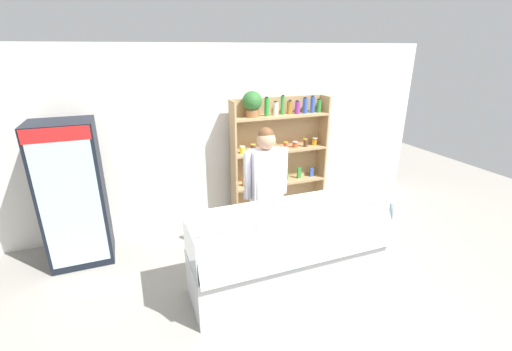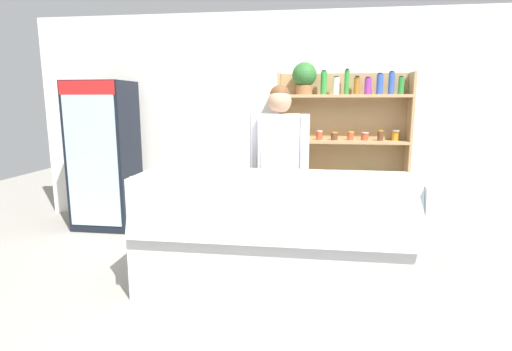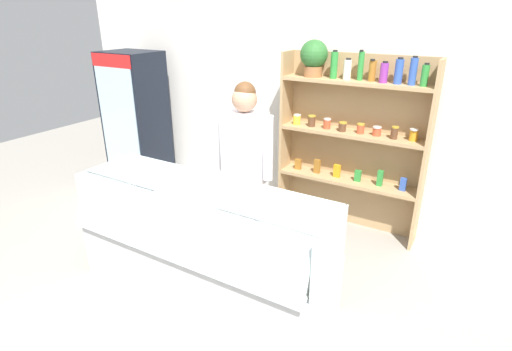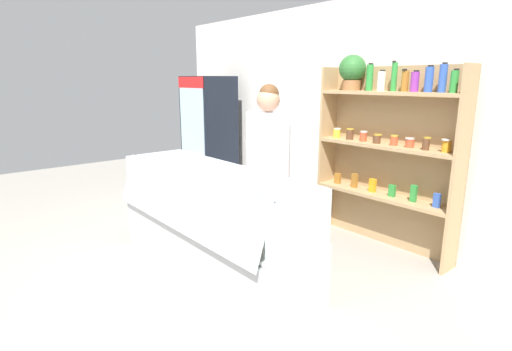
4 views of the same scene
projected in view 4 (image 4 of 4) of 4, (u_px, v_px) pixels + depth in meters
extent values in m
plane|color=gray|center=(201.00, 276.00, 3.73)|extent=(12.00, 12.00, 0.00)
cube|color=white|center=(353.00, 117.00, 4.79)|extent=(6.80, 0.10, 2.70)
cube|color=black|center=(209.00, 137.00, 6.24)|extent=(0.73, 0.60, 1.84)
cube|color=silver|center=(193.00, 138.00, 6.05)|extent=(0.65, 0.01, 1.64)
cube|color=red|center=(190.00, 82.00, 5.85)|extent=(0.69, 0.01, 0.16)
cylinder|color=#9E6623|center=(191.00, 173.00, 6.37)|extent=(0.07, 0.07, 0.17)
cylinder|color=red|center=(198.00, 174.00, 6.22)|extent=(0.07, 0.07, 0.22)
cylinder|color=purple|center=(205.00, 178.00, 6.07)|extent=(0.07, 0.07, 0.15)
cylinder|color=#3356B2|center=(189.00, 143.00, 6.28)|extent=(0.06, 0.06, 0.17)
cylinder|color=orange|center=(194.00, 145.00, 6.17)|extent=(0.07, 0.07, 0.15)
cylinder|color=orange|center=(199.00, 144.00, 6.05)|extent=(0.06, 0.06, 0.22)
cylinder|color=purple|center=(205.00, 146.00, 5.94)|extent=(0.05, 0.05, 0.21)
cylinder|color=#9E6623|center=(189.00, 113.00, 6.15)|extent=(0.07, 0.07, 0.15)
cylinder|color=#3356B2|center=(195.00, 114.00, 6.00)|extent=(0.07, 0.07, 0.14)
cylinder|color=orange|center=(203.00, 114.00, 5.85)|extent=(0.05, 0.05, 0.18)
cube|color=tan|center=(392.00, 159.00, 4.27)|extent=(1.57, 0.02, 1.93)
cube|color=tan|center=(327.00, 151.00, 4.75)|extent=(0.03, 0.28, 1.93)
cube|color=tan|center=(459.00, 173.00, 3.61)|extent=(0.03, 0.28, 1.93)
cube|color=tan|center=(381.00, 196.00, 4.27)|extent=(1.51, 0.28, 0.04)
cube|color=tan|center=(385.00, 146.00, 4.15)|extent=(1.51, 0.28, 0.04)
cube|color=tan|center=(389.00, 93.00, 4.02)|extent=(1.51, 0.28, 0.04)
cylinder|color=#996038|center=(352.00, 85.00, 4.35)|extent=(0.19, 0.19, 0.11)
sphere|color=#2E692D|center=(352.00, 68.00, 4.31)|extent=(0.29, 0.29, 0.29)
cylinder|color=#2D8C38|center=(370.00, 78.00, 4.16)|extent=(0.07, 0.07, 0.27)
cylinder|color=black|center=(371.00, 64.00, 4.13)|extent=(0.05, 0.05, 0.02)
cylinder|color=silver|center=(381.00, 81.00, 4.06)|extent=(0.08, 0.08, 0.20)
cylinder|color=black|center=(383.00, 71.00, 4.04)|extent=(0.05, 0.05, 0.02)
cylinder|color=#2D8C38|center=(394.00, 77.00, 3.97)|extent=(0.06, 0.06, 0.28)
cylinder|color=black|center=(394.00, 62.00, 3.93)|extent=(0.04, 0.04, 0.02)
cylinder|color=#9E6623|center=(405.00, 81.00, 3.90)|extent=(0.07, 0.07, 0.20)
cylinder|color=black|center=(405.00, 70.00, 3.86)|extent=(0.05, 0.05, 0.02)
cylinder|color=purple|center=(415.00, 82.00, 3.78)|extent=(0.08, 0.08, 0.19)
cylinder|color=black|center=(417.00, 71.00, 3.77)|extent=(0.05, 0.05, 0.02)
cylinder|color=#3356B2|center=(429.00, 80.00, 3.68)|extent=(0.08, 0.08, 0.23)
cylinder|color=black|center=(431.00, 66.00, 3.66)|extent=(0.05, 0.05, 0.02)
cylinder|color=#3356B2|center=(443.00, 78.00, 3.58)|extent=(0.07, 0.07, 0.25)
cylinder|color=black|center=(445.00, 63.00, 3.56)|extent=(0.05, 0.05, 0.02)
cylinder|color=#2D8C38|center=(454.00, 82.00, 3.50)|extent=(0.07, 0.07, 0.19)
cylinder|color=black|center=(457.00, 69.00, 3.49)|extent=(0.04, 0.04, 0.02)
cylinder|color=yellow|center=(337.00, 133.00, 4.59)|extent=(0.08, 0.08, 0.10)
cylinder|color=silver|center=(338.00, 129.00, 4.59)|extent=(0.08, 0.08, 0.01)
cylinder|color=brown|center=(350.00, 134.00, 4.46)|extent=(0.08, 0.08, 0.11)
cylinder|color=gold|center=(350.00, 129.00, 4.45)|extent=(0.08, 0.08, 0.01)
cylinder|color=#BF4C2D|center=(363.00, 137.00, 4.33)|extent=(0.08, 0.08, 0.10)
cylinder|color=silver|center=(364.00, 132.00, 4.32)|extent=(0.08, 0.08, 0.01)
cylinder|color=brown|center=(377.00, 139.00, 4.19)|extent=(0.08, 0.08, 0.08)
cylinder|color=gold|center=(378.00, 135.00, 4.19)|extent=(0.08, 0.08, 0.01)
cylinder|color=#BF4C2D|center=(394.00, 141.00, 4.06)|extent=(0.08, 0.08, 0.09)
cylinder|color=gold|center=(395.00, 136.00, 4.05)|extent=(0.08, 0.08, 0.01)
cylinder|color=#BF4C2D|center=(410.00, 143.00, 3.94)|extent=(0.09, 0.09, 0.08)
cylinder|color=silver|center=(410.00, 138.00, 3.92)|extent=(0.09, 0.09, 0.01)
cylinder|color=brown|center=(426.00, 144.00, 3.79)|extent=(0.07, 0.07, 0.11)
cylinder|color=gold|center=(427.00, 138.00, 3.79)|extent=(0.07, 0.07, 0.01)
cylinder|color=orange|center=(446.00, 146.00, 3.68)|extent=(0.08, 0.08, 0.11)
cylinder|color=silver|center=(446.00, 140.00, 3.65)|extent=(0.08, 0.08, 0.01)
cube|color=#9E6623|center=(338.00, 178.00, 4.70)|extent=(0.07, 0.04, 0.12)
cube|color=#9E6623|center=(354.00, 181.00, 4.51)|extent=(0.07, 0.05, 0.16)
cube|color=orange|center=(372.00, 185.00, 4.34)|extent=(0.08, 0.05, 0.15)
cube|color=#2D8C38|center=(392.00, 191.00, 4.16)|extent=(0.07, 0.04, 0.13)
cube|color=#2D8C38|center=(414.00, 193.00, 3.98)|extent=(0.06, 0.04, 0.17)
cube|color=#3356B2|center=(437.00, 200.00, 3.81)|extent=(0.06, 0.04, 0.14)
cube|color=silver|center=(213.00, 245.00, 3.76)|extent=(2.26, 0.69, 0.55)
cube|color=white|center=(212.00, 215.00, 3.69)|extent=(2.20, 0.63, 0.03)
cube|color=silver|center=(180.00, 200.00, 3.44)|extent=(2.22, 0.16, 0.47)
cube|color=silver|center=(215.00, 169.00, 3.62)|extent=(2.22, 0.53, 0.01)
cube|color=silver|center=(155.00, 172.00, 4.47)|extent=(0.01, 0.65, 0.45)
cube|color=silver|center=(300.00, 227.00, 2.81)|extent=(0.01, 0.65, 0.45)
cube|color=beige|center=(171.00, 189.00, 4.43)|extent=(0.16, 0.11, 0.04)
cube|color=white|center=(153.00, 192.00, 4.30)|extent=(0.05, 0.03, 0.02)
cube|color=beige|center=(183.00, 194.00, 4.23)|extent=(0.16, 0.13, 0.04)
cube|color=white|center=(165.00, 197.00, 4.10)|extent=(0.05, 0.03, 0.02)
cube|color=tan|center=(196.00, 199.00, 4.03)|extent=(0.16, 0.10, 0.05)
cube|color=white|center=(178.00, 203.00, 3.90)|extent=(0.05, 0.03, 0.02)
cube|color=tan|center=(211.00, 206.00, 3.83)|extent=(0.16, 0.14, 0.05)
cube|color=white|center=(193.00, 210.00, 3.70)|extent=(0.05, 0.03, 0.02)
cube|color=tan|center=(228.00, 212.00, 3.63)|extent=(0.16, 0.13, 0.06)
cube|color=white|center=(209.00, 217.00, 3.50)|extent=(0.05, 0.03, 0.02)
cube|color=tan|center=(246.00, 220.00, 3.43)|extent=(0.17, 0.13, 0.06)
cube|color=white|center=(226.00, 226.00, 3.30)|extent=(0.05, 0.03, 0.02)
cube|color=beige|center=(267.00, 229.00, 3.23)|extent=(0.16, 0.11, 0.05)
cube|color=white|center=(247.00, 235.00, 3.10)|extent=(0.05, 0.03, 0.02)
cube|color=tan|center=(290.00, 238.00, 3.04)|extent=(0.16, 0.14, 0.05)
cube|color=white|center=(270.00, 246.00, 2.91)|extent=(0.05, 0.03, 0.02)
cylinder|color=#C1706B|center=(154.00, 187.00, 4.31)|extent=(0.17, 0.16, 0.15)
cylinder|color=tan|center=(164.00, 191.00, 4.15)|extent=(0.20, 0.17, 0.15)
cylinder|color=white|center=(242.00, 219.00, 3.19)|extent=(0.07, 0.07, 0.23)
cylinder|color=white|center=(250.00, 223.00, 3.11)|extent=(0.07, 0.07, 0.22)
cylinder|color=#383D51|center=(262.00, 214.00, 4.23)|extent=(0.13, 0.13, 0.81)
cylinder|color=#383D51|center=(273.00, 218.00, 4.11)|extent=(0.13, 0.13, 0.81)
cube|color=white|center=(268.00, 146.00, 4.00)|extent=(0.39, 0.24, 0.67)
cube|color=white|center=(258.00, 182.00, 4.00)|extent=(0.33, 0.01, 1.25)
cylinder|color=white|center=(252.00, 140.00, 4.17)|extent=(0.09, 0.09, 0.60)
cylinder|color=white|center=(285.00, 146.00, 3.81)|extent=(0.09, 0.09, 0.60)
sphere|color=tan|center=(268.00, 100.00, 3.89)|extent=(0.23, 0.23, 0.23)
sphere|color=brown|center=(269.00, 94.00, 3.88)|extent=(0.19, 0.19, 0.19)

